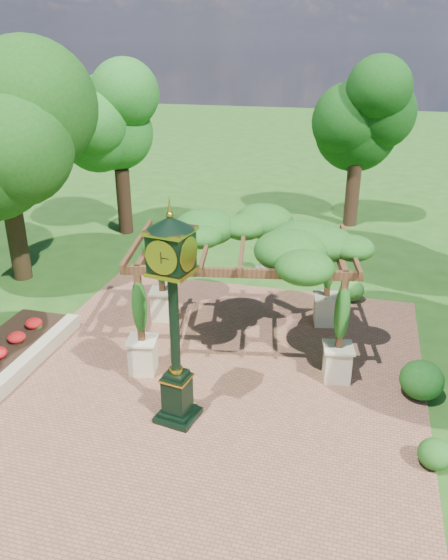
# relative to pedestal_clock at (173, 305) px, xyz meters

# --- Properties ---
(ground) EXTENTS (120.00, 120.00, 0.00)m
(ground) POSITION_rel_pedestal_clock_xyz_m (0.33, 0.23, -2.80)
(ground) COLOR #1E4714
(ground) RESTS_ON ground
(brick_plaza) EXTENTS (10.00, 12.00, 0.04)m
(brick_plaza) POSITION_rel_pedestal_clock_xyz_m (0.33, 1.23, -2.78)
(brick_plaza) COLOR brown
(brick_plaza) RESTS_ON ground
(border_wall) EXTENTS (0.35, 5.00, 0.40)m
(border_wall) POSITION_rel_pedestal_clock_xyz_m (-4.27, 0.73, -2.60)
(border_wall) COLOR #C6B793
(border_wall) RESTS_ON ground
(pedestal_clock) EXTENTS (1.06, 1.06, 4.68)m
(pedestal_clock) POSITION_rel_pedestal_clock_xyz_m (0.00, 0.00, 0.00)
(pedestal_clock) COLOR black
(pedestal_clock) RESTS_ON brick_plaza
(pergola) EXTENTS (6.03, 4.38, 3.46)m
(pergola) POSITION_rel_pedestal_clock_xyz_m (0.64, 3.36, 0.04)
(pergola) COLOR beige
(pergola) RESTS_ON brick_plaza
(sundial) EXTENTS (0.61, 0.61, 0.89)m
(sundial) POSITION_rel_pedestal_clock_xyz_m (0.21, 8.72, -2.41)
(sundial) COLOR gray
(sundial) RESTS_ON ground
(shrub_front) EXTENTS (0.77, 0.77, 0.59)m
(shrub_front) POSITION_rel_pedestal_clock_xyz_m (5.26, -0.16, -2.46)
(shrub_front) COLOR #1E5317
(shrub_front) RESTS_ON brick_plaza
(shrub_mid) EXTENTS (1.02, 1.02, 0.90)m
(shrub_mid) POSITION_rel_pedestal_clock_xyz_m (5.16, 2.14, -2.31)
(shrub_mid) COLOR #184D15
(shrub_mid) RESTS_ON brick_plaza
(shrub_back) EXTENTS (0.92, 0.92, 0.70)m
(shrub_back) POSITION_rel_pedestal_clock_xyz_m (3.38, 6.94, -2.41)
(shrub_back) COLOR #2B6A1E
(shrub_back) RESTS_ON brick_plaza
(tree_west_near) EXTENTS (4.01, 4.01, 7.27)m
(tree_west_near) POSITION_rel_pedestal_clock_xyz_m (-7.77, 5.99, 2.19)
(tree_west_near) COLOR #342515
(tree_west_near) RESTS_ON ground
(tree_west_far) EXTENTS (3.21, 3.21, 7.03)m
(tree_west_far) POSITION_rel_pedestal_clock_xyz_m (-6.30, 11.44, 2.00)
(tree_west_far) COLOR #321E13
(tree_west_far) RESTS_ON ground
(tree_north) EXTENTS (3.21, 3.21, 7.14)m
(tree_north) POSITION_rel_pedestal_clock_xyz_m (2.97, 14.93, 2.08)
(tree_north) COLOR #382216
(tree_north) RESTS_ON ground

